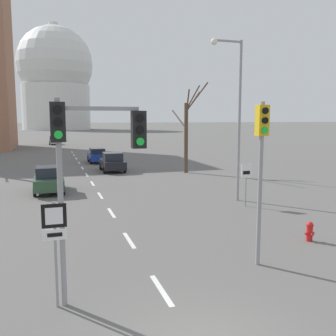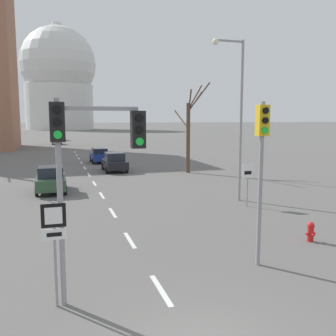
{
  "view_description": "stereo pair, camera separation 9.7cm",
  "coord_description": "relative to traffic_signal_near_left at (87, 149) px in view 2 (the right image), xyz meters",
  "views": [
    {
      "loc": [
        -2.78,
        -6.42,
        4.77
      ],
      "look_at": [
        0.63,
        4.48,
        3.24
      ],
      "focal_mm": 40.0,
      "sensor_mm": 36.0,
      "label": 1
    },
    {
      "loc": [
        -2.69,
        -6.45,
        4.77
      ],
      "look_at": [
        0.63,
        4.48,
        3.24
      ],
      "focal_mm": 40.0,
      "sensor_mm": 36.0,
      "label": 2
    }
  ],
  "objects": [
    {
      "name": "lane_stripe_3",
      "position": [
        1.93,
        13.57,
        -3.99
      ],
      "size": [
        0.16,
        2.0,
        0.01
      ],
      "primitive_type": "cube",
      "color": "silver",
      "rests_on": "ground_plane"
    },
    {
      "name": "route_sign_post",
      "position": [
        -0.86,
        -0.05,
        -2.12
      ],
      "size": [
        0.6,
        0.08,
        2.74
      ],
      "color": "gray",
      "rests_on": "ground_plane"
    },
    {
      "name": "lane_stripe_5",
      "position": [
        1.93,
        22.57,
        -3.99
      ],
      "size": [
        0.16,
        2.0,
        0.01
      ],
      "primitive_type": "cube",
      "color": "silver",
      "rests_on": "ground_plane"
    },
    {
      "name": "sedan_far_left",
      "position": [
        -0.36,
        62.08,
        -3.22
      ],
      "size": [
        1.71,
        4.33,
        1.52
      ],
      "color": "slate",
      "rests_on": "ground_plane"
    },
    {
      "name": "sedan_near_left",
      "position": [
        -1.08,
        15.61,
        -3.16
      ],
      "size": [
        1.89,
        3.9,
        1.7
      ],
      "color": "#2D4C33",
      "rests_on": "ground_plane"
    },
    {
      "name": "lane_stripe_7",
      "position": [
        1.93,
        31.57,
        -3.99
      ],
      "size": [
        0.16,
        2.0,
        0.01
      ],
      "primitive_type": "cube",
      "color": "silver",
      "rests_on": "ground_plane"
    },
    {
      "name": "lane_stripe_8",
      "position": [
        1.93,
        36.07,
        -3.99
      ],
      "size": [
        0.16,
        2.0,
        0.01
      ],
      "primitive_type": "cube",
      "color": "silver",
      "rests_on": "ground_plane"
    },
    {
      "name": "lane_stripe_4",
      "position": [
        1.93,
        18.07,
        -3.99
      ],
      "size": [
        0.16,
        2.0,
        0.01
      ],
      "primitive_type": "cube",
      "color": "silver",
      "rests_on": "ground_plane"
    },
    {
      "name": "traffic_signal_near_right",
      "position": [
        5.46,
        0.89,
        -0.32
      ],
      "size": [
        0.36,
        0.34,
        5.28
      ],
      "color": "gray",
      "rests_on": "ground_plane"
    },
    {
      "name": "lane_stripe_6",
      "position": [
        1.93,
        27.07,
        -3.99
      ],
      "size": [
        0.16,
        2.0,
        0.01
      ],
      "primitive_type": "cube",
      "color": "silver",
      "rests_on": "ground_plane"
    },
    {
      "name": "street_lamp_right",
      "position": [
        9.12,
        9.8,
        1.47
      ],
      "size": [
        1.9,
        0.36,
        9.06
      ],
      "color": "gray",
      "rests_on": "ground_plane"
    },
    {
      "name": "speed_limit_sign",
      "position": [
        9.14,
        8.34,
        -2.39
      ],
      "size": [
        0.6,
        0.08,
        2.38
      ],
      "color": "gray",
      "rests_on": "ground_plane"
    },
    {
      "name": "fire_hydrant",
      "position": [
        8.64,
        2.38,
        -3.58
      ],
      "size": [
        0.4,
        0.34,
        0.77
      ],
      "color": "red",
      "rests_on": "ground_plane"
    },
    {
      "name": "lane_stripe_9",
      "position": [
        1.93,
        40.57,
        -3.99
      ],
      "size": [
        0.16,
        2.0,
        0.01
      ],
      "primitive_type": "cube",
      "color": "silver",
      "rests_on": "ground_plane"
    },
    {
      "name": "lane_stripe_10",
      "position": [
        1.93,
        45.07,
        -3.99
      ],
      "size": [
        0.16,
        2.0,
        0.01
      ],
      "primitive_type": "cube",
      "color": "silver",
      "rests_on": "ground_plane"
    },
    {
      "name": "lane_stripe_0",
      "position": [
        1.93,
        0.07,
        -3.99
      ],
      "size": [
        0.16,
        2.0,
        0.01
      ],
      "primitive_type": "cube",
      "color": "silver",
      "rests_on": "ground_plane"
    },
    {
      "name": "sedan_mid_centre",
      "position": [
        3.84,
        31.19,
        -3.2
      ],
      "size": [
        1.84,
        3.94,
        1.57
      ],
      "color": "navy",
      "rests_on": "ground_plane"
    },
    {
      "name": "lane_stripe_1",
      "position": [
        1.93,
        4.57,
        -3.99
      ],
      "size": [
        0.16,
        2.0,
        0.01
      ],
      "primitive_type": "cube",
      "color": "silver",
      "rests_on": "ground_plane"
    },
    {
      "name": "lane_stripe_2",
      "position": [
        1.93,
        9.07,
        -3.99
      ],
      "size": [
        0.16,
        2.0,
        0.01
      ],
      "primitive_type": "cube",
      "color": "silver",
      "rests_on": "ground_plane"
    },
    {
      "name": "sedan_near_right",
      "position": [
        0.57,
        74.26,
        -3.23
      ],
      "size": [
        1.92,
        3.88,
        1.5
      ],
      "color": "silver",
      "rests_on": "ground_plane"
    },
    {
      "name": "traffic_signal_near_left",
      "position": [
        0.0,
        0.0,
        0.0
      ],
      "size": [
        2.35,
        0.34,
        5.26
      ],
      "color": "gray",
      "rests_on": "ground_plane"
    },
    {
      "name": "bare_tree_right_near",
      "position": [
        10.47,
        21.27,
        -0.31
      ],
      "size": [
        2.04,
        4.5,
        7.72
      ],
      "color": "brown",
      "rests_on": "ground_plane"
    },
    {
      "name": "sedan_far_right",
      "position": [
        4.36,
        24.09,
        -3.15
      ],
      "size": [
        1.96,
        4.22,
        1.71
      ],
      "color": "black",
      "rests_on": "ground_plane"
    },
    {
      "name": "capitol_dome",
      "position": [
        1.93,
        157.87,
        17.42
      ],
      "size": [
        31.12,
        31.12,
        43.96
      ],
      "color": "silver",
      "rests_on": "ground_plane"
    }
  ]
}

